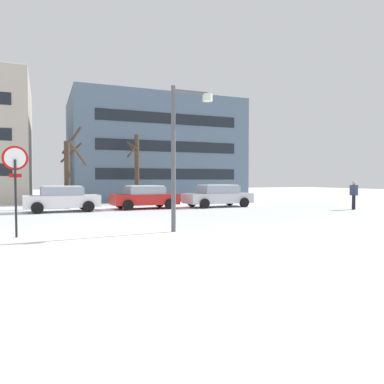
% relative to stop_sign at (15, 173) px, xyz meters
% --- Properties ---
extents(ground_plane, '(120.00, 120.00, 0.00)m').
position_rel_stop_sign_xyz_m(ground_plane, '(2.63, 1.26, -2.03)').
color(ground_plane, white).
extents(road_surface, '(80.00, 8.65, 0.00)m').
position_rel_stop_sign_xyz_m(road_surface, '(2.63, 4.58, -2.03)').
color(road_surface, silver).
rests_on(road_surface, ground).
extents(stop_sign, '(0.76, 0.21, 2.89)m').
position_rel_stop_sign_xyz_m(stop_sign, '(0.00, 0.00, 0.00)').
color(stop_sign, black).
rests_on(stop_sign, ground).
extents(street_lamp, '(1.57, 0.36, 5.09)m').
position_rel_stop_sign_xyz_m(street_lamp, '(5.32, -0.60, 1.11)').
color(street_lamp, '#4C4F54').
rests_on(street_lamp, ground).
extents(parked_car_white, '(4.17, 2.28, 1.48)m').
position_rel_stop_sign_xyz_m(parked_car_white, '(1.80, 9.48, -1.27)').
color(parked_car_white, white).
rests_on(parked_car_white, ground).
extents(parked_car_red, '(4.16, 2.29, 1.47)m').
position_rel_stop_sign_xyz_m(parked_car_red, '(6.76, 9.83, -1.28)').
color(parked_car_red, red).
rests_on(parked_car_red, ground).
extents(parked_car_silver, '(4.62, 2.30, 1.50)m').
position_rel_stop_sign_xyz_m(parked_car_silver, '(11.72, 9.47, -1.26)').
color(parked_car_silver, silver).
rests_on(parked_car_silver, ground).
extents(pedestrian_crossing, '(0.46, 0.43, 1.73)m').
position_rel_stop_sign_xyz_m(pedestrian_crossing, '(18.45, 4.31, -1.02)').
color(pedestrian_crossing, black).
rests_on(pedestrian_crossing, ground).
extents(tree_far_mid, '(0.92, 1.51, 5.11)m').
position_rel_stop_sign_xyz_m(tree_far_mid, '(7.16, 13.64, 0.66)').
color(tree_far_mid, '#423326').
rests_on(tree_far_mid, ground).
extents(tree_far_left, '(1.64, 2.25, 5.31)m').
position_rel_stop_sign_xyz_m(tree_far_left, '(2.34, 12.06, 0.45)').
color(tree_far_left, '#423326').
rests_on(tree_far_left, ground).
extents(building_far_right, '(15.18, 10.26, 9.31)m').
position_rel_stop_sign_xyz_m(building_far_right, '(10.65, 21.48, 2.63)').
color(building_far_right, slate).
rests_on(building_far_right, ground).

